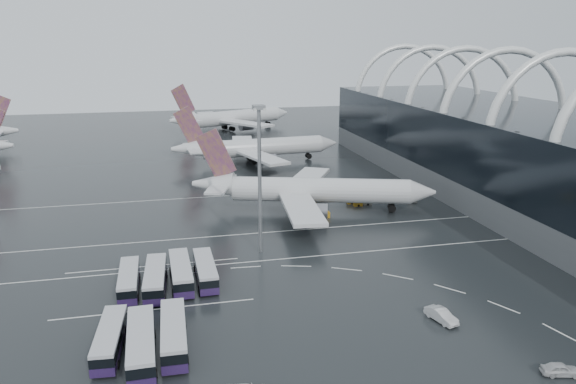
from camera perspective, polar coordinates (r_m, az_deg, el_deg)
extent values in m
plane|color=black|center=(99.21, 0.61, -6.27)|extent=(420.00, 420.00, 0.00)
cube|color=#515356|center=(142.08, 23.59, 0.40)|extent=(42.00, 160.00, 6.00)
cube|color=black|center=(140.05, 24.02, 4.35)|extent=(42.00, 160.00, 14.00)
torus|color=white|center=(128.29, 25.75, 5.53)|extent=(33.80, 1.80, 33.80)
torus|color=white|center=(143.40, 21.05, 6.92)|extent=(33.80, 1.80, 33.80)
torus|color=white|center=(159.35, 17.26, 8.00)|extent=(33.80, 1.80, 33.80)
torus|color=white|center=(175.90, 14.15, 8.86)|extent=(33.80, 1.80, 33.80)
torus|color=white|center=(192.90, 11.57, 9.55)|extent=(33.80, 1.80, 33.80)
cube|color=white|center=(97.40, 0.89, -6.69)|extent=(120.00, 0.25, 0.01)
cube|color=white|center=(110.16, -0.88, -4.02)|extent=(120.00, 0.25, 0.01)
cube|color=white|center=(136.40, -3.39, -0.21)|extent=(120.00, 0.25, 0.01)
cube|color=white|center=(82.17, -13.42, -11.52)|extent=(28.00, 0.25, 0.01)
cube|color=white|center=(96.75, -13.45, -7.29)|extent=(28.00, 0.25, 0.01)
cylinder|color=silver|center=(122.06, 3.34, 0.19)|extent=(38.07, 16.51, 5.31)
cone|color=silver|center=(123.72, 13.51, -0.01)|extent=(6.83, 6.71, 5.31)
cone|color=silver|center=(124.42, -7.63, 0.81)|extent=(10.33, 7.81, 5.31)
cube|color=#561A6F|center=(122.72, -7.32, 3.87)|extent=(8.58, 3.16, 11.26)
cube|color=silver|center=(124.06, -6.80, 0.80)|extent=(8.86, 16.96, 0.46)
cube|color=silver|center=(111.33, 1.34, -1.58)|extent=(8.54, 23.39, 0.73)
cube|color=silver|center=(133.37, 1.85, 1.28)|extent=(16.83, 23.09, 0.73)
cylinder|color=gray|center=(114.78, 2.79, -1.93)|extent=(5.74, 4.48, 3.11)
cylinder|color=gray|center=(130.60, 2.99, 0.22)|extent=(5.74, 4.48, 3.11)
cube|color=black|center=(123.17, 1.61, -1.42)|extent=(12.24, 8.88, 2.01)
cylinder|color=silver|center=(170.74, -2.57, 4.59)|extent=(37.07, 8.20, 5.29)
cone|color=silver|center=(177.33, 4.05, 4.97)|extent=(5.87, 5.71, 5.29)
cone|color=silver|center=(166.17, -10.25, 4.38)|extent=(9.51, 6.00, 5.29)
cube|color=#561A6F|center=(165.16, -10.04, 6.70)|extent=(8.80, 1.24, 11.21)
cube|color=silver|center=(166.40, -9.62, 4.42)|extent=(5.40, 16.69, 0.46)
cube|color=silver|center=(159.12, -2.75, 3.58)|extent=(12.62, 23.67, 0.73)
cube|color=silver|center=(180.83, -4.64, 4.98)|extent=(9.28, 23.43, 0.73)
cylinder|color=gray|center=(163.18, -2.11, 3.30)|extent=(5.25, 3.49, 3.10)
cylinder|color=gray|center=(178.72, -3.54, 4.35)|extent=(5.25, 3.49, 3.10)
cube|color=black|center=(170.56, -3.74, 3.31)|extent=(11.37, 6.69, 2.01)
cylinder|color=silver|center=(233.25, -5.25, 7.58)|extent=(38.30, 21.04, 5.85)
cone|color=silver|center=(245.72, -0.71, 8.03)|extent=(7.89, 7.78, 5.85)
cone|color=silver|center=(221.36, -10.74, 7.22)|extent=(11.59, 9.40, 5.85)
cube|color=#561A6F|center=(220.90, -10.60, 9.16)|extent=(9.15, 4.44, 12.41)
cube|color=silver|center=(222.24, -10.27, 7.27)|extent=(11.42, 18.46, 0.50)
cube|color=silver|center=(220.62, -4.42, 6.99)|extent=(20.41, 24.63, 0.81)
cube|color=silver|center=(242.11, -7.65, 7.65)|extent=(11.97, 26.13, 0.81)
cylinder|color=gray|center=(225.44, -4.24, 6.71)|extent=(6.46, 5.36, 3.43)
cylinder|color=gray|center=(240.80, -6.59, 7.20)|extent=(6.46, 5.36, 3.43)
cube|color=black|center=(231.77, -6.08, 6.50)|extent=(13.68, 10.76, 2.22)
cone|color=silver|center=(216.91, -26.92, 5.55)|extent=(9.85, 6.24, 5.47)
cube|color=#24133C|center=(88.53, -15.83, -9.06)|extent=(2.81, 12.30, 1.04)
cube|color=black|center=(88.07, -15.89, -8.39)|extent=(2.86, 12.05, 1.23)
cube|color=#BBBBBF|center=(87.75, -15.93, -7.90)|extent=(2.81, 12.30, 0.43)
cylinder|color=black|center=(85.03, -15.03, -10.33)|extent=(0.34, 0.95, 0.94)
cylinder|color=black|center=(85.22, -16.82, -10.41)|extent=(0.34, 0.95, 0.94)
cylinder|color=black|center=(92.19, -14.89, -8.24)|extent=(0.34, 0.95, 0.94)
cylinder|color=black|center=(92.37, -16.53, -8.32)|extent=(0.34, 0.95, 0.94)
cube|color=#24133C|center=(87.78, -13.30, -9.05)|extent=(3.61, 13.26, 1.11)
cube|color=black|center=(87.29, -13.35, -8.33)|extent=(3.65, 13.00, 1.31)
cube|color=#BBBBBF|center=(86.94, -13.38, -7.80)|extent=(3.61, 13.26, 0.45)
cylinder|color=black|center=(84.05, -12.44, -10.44)|extent=(0.41, 1.03, 1.01)
cylinder|color=black|center=(84.25, -14.38, -10.51)|extent=(0.41, 1.03, 1.01)
cylinder|color=black|center=(91.70, -12.28, -8.18)|extent=(0.41, 1.03, 1.01)
cylinder|color=black|center=(91.88, -14.04, -8.24)|extent=(0.41, 1.03, 1.01)
cube|color=#24133C|center=(89.04, -10.80, -8.54)|extent=(3.19, 13.30, 1.12)
cube|color=black|center=(88.56, -10.84, -7.81)|extent=(3.25, 13.03, 1.32)
cube|color=#BBBBBF|center=(88.21, -10.87, -7.28)|extent=(3.19, 13.30, 0.46)
cylinder|color=black|center=(85.42, -9.64, -9.85)|extent=(0.38, 1.03, 1.02)
cylinder|color=black|center=(85.30, -11.56, -9.99)|extent=(0.38, 1.03, 1.02)
cylinder|color=black|center=(93.16, -10.09, -7.67)|extent=(0.38, 1.03, 1.02)
cylinder|color=black|center=(93.05, -11.84, -7.79)|extent=(0.38, 1.03, 1.02)
cube|color=#24133C|center=(89.37, -8.37, -8.36)|extent=(2.92, 12.61, 1.06)
cube|color=black|center=(88.91, -8.40, -7.67)|extent=(2.98, 12.36, 1.26)
cube|color=#BBBBBF|center=(88.58, -8.42, -7.17)|extent=(2.92, 12.61, 0.44)
cylinder|color=black|center=(85.98, -7.18, -9.59)|extent=(0.35, 0.97, 0.97)
cylinder|color=black|center=(85.77, -9.00, -9.73)|extent=(0.35, 0.97, 0.97)
cylinder|color=black|center=(93.32, -7.77, -7.54)|extent=(0.35, 0.97, 0.97)
cylinder|color=black|center=(93.12, -9.44, -7.66)|extent=(0.35, 0.97, 0.97)
cube|color=#24133C|center=(73.42, -17.60, -14.55)|extent=(3.67, 12.48, 1.04)
cube|color=black|center=(72.87, -17.67, -13.77)|extent=(3.70, 12.24, 1.23)
cube|color=#BBBBBF|center=(72.48, -17.72, -13.20)|extent=(3.67, 12.48, 0.43)
cylinder|color=black|center=(70.05, -16.94, -16.41)|extent=(0.40, 0.97, 0.95)
cylinder|color=black|center=(70.50, -19.14, -16.40)|extent=(0.40, 0.97, 0.95)
cylinder|color=black|center=(76.81, -16.15, -13.34)|extent=(0.40, 0.97, 0.95)
cylinder|color=black|center=(77.22, -18.14, -13.35)|extent=(0.40, 0.97, 0.95)
cube|color=#24133C|center=(70.90, -14.64, -15.35)|extent=(3.33, 13.98, 1.18)
cube|color=black|center=(70.26, -14.72, -14.45)|extent=(3.39, 13.70, 1.39)
cube|color=#BBBBBF|center=(69.80, -14.77, -13.78)|extent=(3.33, 13.98, 0.48)
cylinder|color=black|center=(67.28, -13.29, -17.50)|extent=(0.39, 1.08, 1.07)
cylinder|color=black|center=(67.38, -15.95, -17.65)|extent=(0.39, 1.08, 1.07)
cylinder|color=black|center=(74.95, -13.45, -13.85)|extent=(0.39, 1.08, 1.07)
cylinder|color=black|center=(75.05, -15.79, -13.98)|extent=(0.39, 1.08, 1.07)
cube|color=#24133C|center=(72.34, -11.51, -14.52)|extent=(3.23, 13.34, 1.12)
cube|color=black|center=(71.75, -11.56, -13.67)|extent=(3.28, 13.08, 1.33)
cube|color=#BBBBBF|center=(71.32, -11.60, -13.04)|extent=(3.23, 13.34, 0.46)
cylinder|color=black|center=(68.89, -10.20, -16.49)|extent=(0.38, 1.03, 1.02)
cylinder|color=black|center=(68.92, -12.66, -16.62)|extent=(0.38, 1.03, 1.02)
cylinder|color=black|center=(76.26, -10.45, -13.15)|extent=(0.38, 1.03, 1.02)
cylinder|color=black|center=(76.29, -12.64, -13.26)|extent=(0.38, 1.03, 1.02)
imported|color=silver|center=(72.73, 25.95, -15.89)|extent=(4.55, 2.74, 1.45)
imported|color=silver|center=(79.39, 15.31, -11.99)|extent=(3.07, 5.36, 1.67)
cylinder|color=gray|center=(96.41, -2.89, 0.97)|extent=(0.63, 0.63, 25.26)
cube|color=gray|center=(94.03, -2.99, 8.60)|extent=(1.99, 1.99, 0.72)
cube|color=white|center=(94.06, -2.99, 8.44)|extent=(1.80, 1.80, 0.36)
cube|color=#B88118|center=(127.45, 7.11, -1.17)|extent=(1.96, 1.16, 1.07)
cube|color=slate|center=(128.58, 8.05, -1.07)|extent=(1.88, 1.11, 1.02)
cube|color=#B88118|center=(118.60, 3.70, -2.31)|extent=(2.23, 1.32, 1.22)
cube|color=slate|center=(132.23, 12.51, -0.83)|extent=(1.88, 1.11, 1.02)
cube|color=#B88118|center=(129.13, 6.46, -0.92)|extent=(2.05, 1.21, 1.12)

